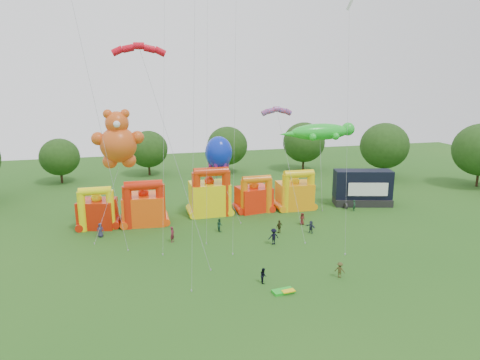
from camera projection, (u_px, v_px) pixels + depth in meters
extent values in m
plane|color=#205417|center=(279.00, 313.00, 36.12)|extent=(160.00, 160.00, 0.00)
cylinder|color=#352314|center=(478.00, 176.00, 77.33)|extent=(0.44, 0.44, 3.93)
cylinder|color=#352314|center=(383.00, 169.00, 83.95)|extent=(0.44, 0.44, 3.72)
ellipsoid|color=#1E3E12|center=(384.00, 146.00, 82.88)|extent=(9.30, 9.30, 8.89)
cylinder|color=#352314|center=(303.00, 162.00, 90.71)|extent=(0.44, 0.44, 3.51)
ellipsoid|color=#1E3E12|center=(304.00, 142.00, 89.71)|extent=(8.77, 8.78, 8.39)
cylinder|color=#352314|center=(227.00, 165.00, 88.38)|extent=(0.44, 0.44, 3.30)
ellipsoid|color=#1E3E12|center=(227.00, 146.00, 87.44)|extent=(8.25, 8.25, 7.88)
cylinder|color=#352314|center=(149.00, 168.00, 86.45)|extent=(0.44, 0.44, 3.09)
ellipsoid|color=#1E3E12|center=(148.00, 149.00, 85.57)|extent=(7.73, 7.72, 7.38)
cylinder|color=#352314|center=(62.00, 175.00, 80.00)|extent=(0.44, 0.44, 2.88)
ellipsoid|color=#1E3E12|center=(60.00, 157.00, 79.17)|extent=(7.20, 7.20, 6.88)
cube|color=red|center=(98.00, 213.00, 56.50)|extent=(5.25, 4.59, 3.67)
cylinder|color=#FDF10D|center=(82.00, 212.00, 54.65)|extent=(0.99, 0.99, 5.25)
cylinder|color=#FDF10D|center=(111.00, 210.00, 55.51)|extent=(0.99, 0.99, 5.25)
cylinder|color=#FDF10D|center=(95.00, 191.00, 54.46)|extent=(4.03, 1.04, 1.04)
sphere|color=#FDF10D|center=(96.00, 198.00, 56.00)|extent=(1.40, 1.40, 1.40)
cube|color=#FF520D|center=(144.00, 209.00, 57.86)|extent=(5.87, 4.89, 3.99)
cylinder|color=red|center=(128.00, 207.00, 55.65)|extent=(1.21, 1.21, 5.70)
cylinder|color=red|center=(161.00, 205.00, 56.68)|extent=(1.21, 1.21, 5.70)
cylinder|color=red|center=(143.00, 185.00, 55.50)|extent=(4.88, 1.27, 1.27)
sphere|color=red|center=(143.00, 193.00, 57.32)|extent=(1.40, 1.40, 1.40)
cube|color=yellow|center=(210.00, 198.00, 61.88)|extent=(5.55, 4.48, 4.60)
cylinder|color=red|center=(196.00, 196.00, 59.64)|extent=(1.20, 1.20, 6.57)
cylinder|color=red|center=(226.00, 194.00, 60.67)|extent=(1.20, 1.20, 6.57)
cylinder|color=red|center=(211.00, 172.00, 59.39)|extent=(4.87, 1.26, 1.26)
sphere|color=red|center=(209.00, 181.00, 61.27)|extent=(1.40, 1.40, 1.40)
cube|color=red|center=(254.00, 199.00, 63.43)|extent=(5.30, 4.54, 3.56)
cylinder|color=orange|center=(244.00, 197.00, 61.52)|extent=(1.04, 1.04, 5.09)
cylinder|color=orange|center=(268.00, 195.00, 62.41)|extent=(1.04, 1.04, 5.09)
cylinder|color=orange|center=(257.00, 179.00, 61.36)|extent=(4.19, 1.09, 1.09)
sphere|color=orange|center=(254.00, 185.00, 62.94)|extent=(1.40, 1.40, 1.40)
cube|color=orange|center=(294.00, 195.00, 64.56)|extent=(5.21, 4.26, 3.94)
cylinder|color=yellow|center=(286.00, 193.00, 62.52)|extent=(1.11, 1.11, 5.63)
cylinder|color=yellow|center=(311.00, 192.00, 63.46)|extent=(1.11, 1.11, 5.63)
cylinder|color=yellow|center=(299.00, 174.00, 62.33)|extent=(4.47, 1.16, 1.16)
sphere|color=yellow|center=(295.00, 181.00, 64.03)|extent=(1.40, 1.40, 1.40)
cube|color=black|center=(362.00, 201.00, 66.54)|extent=(9.24, 5.37, 1.10)
cube|color=black|center=(363.00, 184.00, 66.08)|extent=(9.14, 4.96, 4.35)
cube|color=white|center=(368.00, 189.00, 64.62)|extent=(5.82, 1.61, 2.04)
cylinder|color=black|center=(346.00, 206.00, 64.50)|extent=(0.30, 0.90, 0.90)
cylinder|color=black|center=(387.00, 203.00, 66.18)|extent=(0.30, 0.90, 0.90)
sphere|color=#D04E17|center=(118.00, 145.00, 54.63)|extent=(4.64, 4.64, 4.64)
sphere|color=#D04E17|center=(117.00, 123.00, 53.98)|extent=(2.95, 2.95, 2.95)
sphere|color=#D04E17|center=(108.00, 114.00, 53.46)|extent=(1.16, 1.16, 1.16)
sphere|color=#D04E17|center=(125.00, 114.00, 53.97)|extent=(1.16, 1.16, 1.16)
sphere|color=#D04E17|center=(98.00, 139.00, 53.84)|extent=(1.69, 1.69, 1.69)
sphere|color=#D04E17|center=(137.00, 137.00, 55.02)|extent=(1.69, 1.69, 1.69)
sphere|color=#D04E17|center=(110.00, 161.00, 54.84)|extent=(1.90, 1.90, 1.90)
sphere|color=#D04E17|center=(129.00, 160.00, 55.40)|extent=(1.90, 1.90, 1.90)
sphere|color=white|center=(117.00, 124.00, 52.64)|extent=(0.84, 0.84, 0.84)
ellipsoid|color=green|center=(320.00, 132.00, 68.41)|extent=(9.97, 3.12, 2.65)
sphere|color=green|center=(348.00, 129.00, 69.52)|extent=(2.14, 2.14, 2.14)
cone|color=green|center=(291.00, 134.00, 67.23)|extent=(3.90, 1.56, 1.56)
sphere|color=green|center=(327.00, 134.00, 70.49)|extent=(1.17, 1.17, 1.17)
sphere|color=green|center=(336.00, 136.00, 67.55)|extent=(1.17, 1.17, 1.17)
sphere|color=green|center=(305.00, 135.00, 69.54)|extent=(1.17, 1.17, 1.17)
sphere|color=green|center=(313.00, 137.00, 66.61)|extent=(1.17, 1.17, 1.17)
ellipsoid|color=#0C26BB|center=(219.00, 153.00, 60.41)|extent=(3.83, 3.83, 4.60)
cone|color=#591E8C|center=(227.00, 167.00, 61.21)|extent=(0.86, 0.86, 3.06)
cone|color=#591E8C|center=(222.00, 165.00, 62.07)|extent=(0.86, 0.86, 3.06)
cone|color=#591E8C|center=(213.00, 166.00, 61.77)|extent=(0.86, 0.86, 3.06)
cone|color=#591E8C|center=(210.00, 168.00, 60.60)|extent=(0.86, 0.86, 3.06)
cone|color=#591E8C|center=(216.00, 169.00, 59.74)|extent=(0.86, 0.86, 3.06)
cone|color=#591E8C|center=(225.00, 168.00, 60.04)|extent=(0.86, 0.86, 3.06)
cube|color=white|center=(350.00, 5.00, 47.58)|extent=(1.02, 1.02, 1.10)
cube|color=green|center=(283.00, 291.00, 39.48)|extent=(2.10, 1.22, 0.24)
cube|color=yellow|center=(288.00, 291.00, 39.26)|extent=(1.26, 0.73, 0.10)
imported|color=#2B2945|center=(100.00, 230.00, 52.98)|extent=(0.93, 0.65, 1.80)
imported|color=maroon|center=(172.00, 234.00, 51.41)|extent=(0.77, 0.84, 1.94)
imported|color=#1A422C|center=(220.00, 225.00, 55.00)|extent=(0.83, 0.96, 1.67)
imported|color=black|center=(274.00, 236.00, 50.67)|extent=(1.34, 0.85, 1.97)
imported|color=#363215|center=(279.00, 226.00, 54.42)|extent=(1.09, 0.81, 1.72)
imported|color=#252B3F|center=(311.00, 227.00, 54.43)|extent=(1.12, 1.54, 1.61)
imported|color=#511A17|center=(302.00, 219.00, 57.53)|extent=(0.85, 0.61, 1.63)
imported|color=#173924|center=(354.00, 205.00, 63.32)|extent=(0.73, 0.73, 1.70)
imported|color=black|center=(263.00, 275.00, 41.24)|extent=(0.66, 0.80, 1.52)
imported|color=#423C1A|center=(340.00, 270.00, 42.30)|extent=(1.17, 1.15, 1.61)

